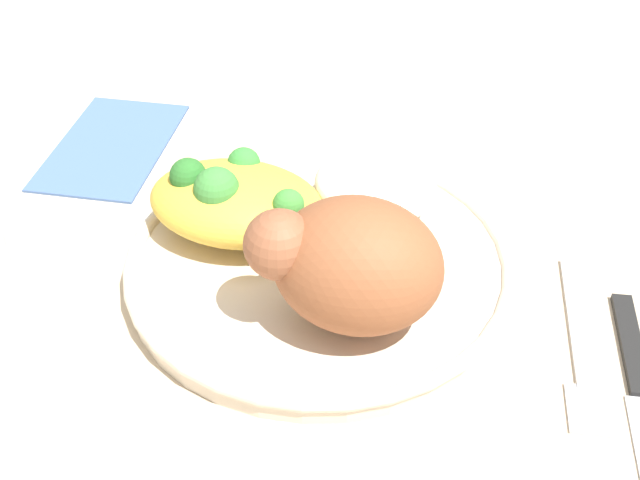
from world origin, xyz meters
name	(u,v)px	position (x,y,z in m)	size (l,w,h in m)	color
ground_plane	(320,274)	(0.00, 0.00, 0.00)	(2.00, 2.00, 0.00)	#C4AF92
plate	(320,263)	(0.00, 0.00, 0.01)	(0.25, 0.25, 0.02)	beige
roasted_chicken	(350,263)	(-0.03, 0.05, 0.06)	(0.11, 0.08, 0.08)	brown
rice_pile	(375,184)	(-0.02, -0.06, 0.04)	(0.08, 0.08, 0.04)	white
mac_cheese_with_broccoli	(235,200)	(0.06, -0.01, 0.04)	(0.11, 0.08, 0.05)	gold
fork	(579,348)	(-0.16, 0.02, 0.00)	(0.03, 0.14, 0.01)	silver
napkin	(112,145)	(0.20, -0.10, 0.00)	(0.08, 0.14, 0.00)	#47669E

